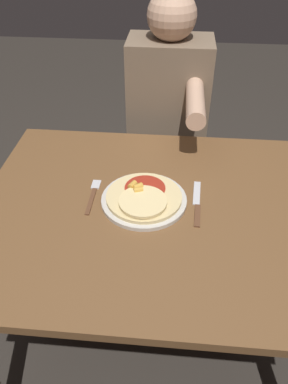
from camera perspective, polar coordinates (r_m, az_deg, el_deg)
ground_plane at (r=1.76m, az=1.31°, el=-20.46°), size 8.00×8.00×0.00m
dining_table at (r=1.26m, az=1.73°, el=-5.96°), size 1.14×0.89×0.73m
plate at (r=1.20m, az=0.00°, el=-1.21°), size 0.28×0.28×0.01m
pizza at (r=1.19m, az=-0.07°, el=-0.77°), size 0.24×0.24×0.04m
fork at (r=1.25m, az=-7.76°, el=-0.32°), size 0.03×0.18×0.00m
knife at (r=1.21m, az=8.09°, el=-1.78°), size 0.03×0.22×0.00m
person_diner at (r=1.74m, az=3.68°, el=11.69°), size 0.35×0.52×1.23m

